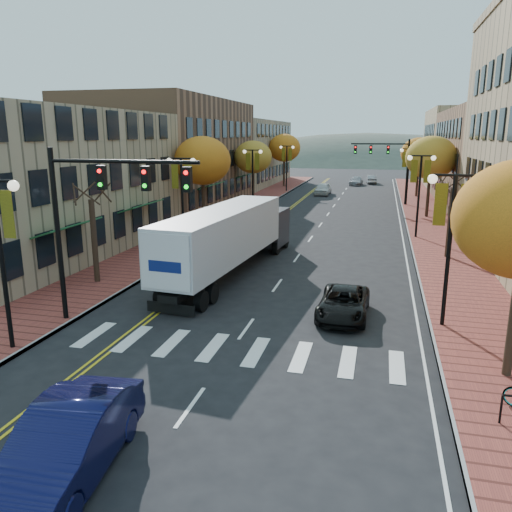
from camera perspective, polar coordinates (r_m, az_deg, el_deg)
The scene contains 28 objects.
ground at distance 16.42m, azimuth -4.88°, elevation -13.37°, with size 200.00×200.00×0.00m, color black.
sidewalk_left at distance 48.89m, azimuth -2.54°, elevation 5.01°, with size 4.00×85.00×0.15m, color brown.
sidewalk_right at distance 47.06m, azimuth 19.02°, elevation 3.93°, with size 4.00×85.00×0.15m, color brown.
building_left_near at distance 34.71m, azimuth -25.24°, elevation 7.53°, with size 12.00×22.00×9.00m, color #9E8966.
building_left_mid at distance 54.42m, azimuth -9.78°, elevation 11.45°, with size 12.00×24.00×11.00m, color brown.
building_left_far at distance 77.97m, azimuth -2.22°, elevation 11.71°, with size 12.00×26.00×9.50m, color #9E8966.
building_right_far at distance 79.00m, azimuth 24.54°, elevation 11.08°, with size 15.00×20.00×11.00m, color #9E8966.
tree_left_a at distance 26.35m, azimuth -17.99°, elevation 1.63°, with size 0.28×0.28×4.20m.
tree_left_b at distance 40.31m, azimuth -6.14°, elevation 10.77°, with size 4.48×4.48×7.21m.
tree_left_c at distance 55.60m, azimuth -0.35°, elevation 11.23°, with size 4.16×4.16×6.69m.
tree_left_d at distance 73.14m, azimuth 3.26°, elevation 12.23°, with size 4.61×4.61×7.42m.
tree_right_b at distance 32.48m, azimuth 21.27°, elevation 3.54°, with size 0.28×0.28×4.20m.
tree_right_c at distance 48.01m, azimuth 19.38°, elevation 10.55°, with size 4.48×4.48×7.21m.
tree_right_d at distance 63.96m, azimuth 18.16°, elevation 11.10°, with size 4.35×4.35×7.00m.
lamp_left_b at distance 32.41m, azimuth -8.47°, elevation 7.96°, with size 1.96×0.36×6.05m.
lamp_left_c at distance 49.47m, azimuth -0.40°, elevation 10.04°, with size 1.96×0.36×6.05m.
lamp_left_d at distance 67.02m, azimuth 3.53°, elevation 10.98°, with size 1.96×0.36×6.05m.
lamp_right_a at distance 20.22m, azimuth 21.45°, elevation 3.74°, with size 1.96×0.36×6.05m.
lamp_right_b at distance 38.02m, azimuth 18.23°, elevation 8.25°, with size 1.96×0.36×6.05m.
lamp_right_c at distance 55.94m, azimuth 17.05°, elevation 9.88°, with size 1.96×0.36×6.05m.
traffic_mast_near at distance 19.89m, azimuth -17.47°, elevation 5.75°, with size 6.10×0.35×7.00m.
traffic_mast_far at distance 55.85m, azimuth 14.99°, elevation 10.65°, with size 6.10×0.34×7.00m.
semi_truck at distance 27.04m, azimuth -2.81°, elevation 2.43°, with size 3.65×15.07×3.73m.
navy_sedan at distance 12.44m, azimuth -20.78°, elevation -19.47°, with size 1.77×5.06×1.67m, color #0D0F35.
black_suv at distance 21.25m, azimuth 9.96°, elevation -5.34°, with size 1.99×4.33×1.20m, color black.
car_far_white at distance 64.44m, azimuth 7.66°, elevation 7.62°, with size 1.79×4.45×1.52m, color silver.
car_far_silver at distance 77.97m, azimuth 11.37°, elevation 8.41°, with size 1.73×4.25×1.23m, color #A1A0A8.
car_far_oncoming at distance 80.79m, azimuth 13.05°, elevation 8.52°, with size 1.37×3.92×1.29m, color #9E9DA4.
Camera 1 is at (4.87, -13.79, 7.46)m, focal length 35.00 mm.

